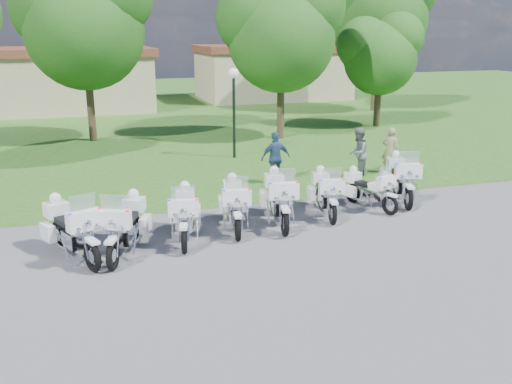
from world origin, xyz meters
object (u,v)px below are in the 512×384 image
object	(u,v)px
motorcycle_0	(71,229)
lamp_post	(234,90)
motorcycle_6	(368,188)
motorcycle_2	(185,213)
bystander_c	(276,158)
motorcycle_1	(126,225)
motorcycle_5	(325,192)
motorcycle_3	(234,203)
motorcycle_4	(278,197)
bystander_b	(358,153)
motorcycle_7	(401,177)
bystander_a	(390,150)

from	to	relation	value
motorcycle_0	lamp_post	bearing A→B (deg)	-147.86
motorcycle_6	lamp_post	bearing A→B (deg)	-93.49
motorcycle_2	bystander_c	distance (m)	6.12
motorcycle_1	motorcycle_5	bearing A→B (deg)	-145.46
motorcycle_3	bystander_c	distance (m)	4.87
motorcycle_1	motorcycle_5	distance (m)	6.05
motorcycle_5	lamp_post	bearing A→B (deg)	-75.02
lamp_post	bystander_c	world-z (taller)	lamp_post
motorcycle_3	bystander_c	size ratio (longest dim) A/B	1.34
motorcycle_4	motorcycle_6	bearing A→B (deg)	-160.07
motorcycle_3	lamp_post	bearing A→B (deg)	-94.37
motorcycle_3	motorcycle_5	bearing A→B (deg)	-161.43
motorcycle_3	bystander_b	distance (m)	7.07
motorcycle_0	motorcycle_1	distance (m)	1.27
motorcycle_1	motorcycle_3	distance (m)	3.16
motorcycle_2	motorcycle_5	bearing A→B (deg)	-157.21
motorcycle_2	motorcycle_4	size ratio (longest dim) A/B	0.93
motorcycle_6	motorcycle_7	size ratio (longest dim) A/B	0.83
motorcycle_0	motorcycle_1	bearing A→B (deg)	154.56
motorcycle_5	bystander_b	size ratio (longest dim) A/B	1.28
motorcycle_7	bystander_a	world-z (taller)	motorcycle_7
motorcycle_6	motorcycle_7	xyz separation A→B (m)	(1.39, 0.44, 0.13)
motorcycle_4	motorcycle_6	world-z (taller)	motorcycle_4
lamp_post	motorcycle_6	bearing A→B (deg)	-76.00
motorcycle_2	motorcycle_4	world-z (taller)	motorcycle_4
motorcycle_4	bystander_c	xyz separation A→B (m)	(1.35, 4.05, 0.18)
motorcycle_1	motorcycle_7	world-z (taller)	motorcycle_7
motorcycle_7	bystander_c	distance (m)	4.42
motorcycle_0	motorcycle_4	distance (m)	5.65
motorcycle_1	motorcycle_6	bearing A→B (deg)	-146.74
motorcycle_0	motorcycle_3	world-z (taller)	motorcycle_0
motorcycle_0	bystander_b	size ratio (longest dim) A/B	1.34
motorcycle_1	lamp_post	size ratio (longest dim) A/B	0.64
motorcycle_3	motorcycle_7	bearing A→B (deg)	-159.24
lamp_post	bystander_b	distance (m)	6.07
bystander_a	bystander_c	bearing A→B (deg)	42.46
bystander_b	bystander_c	distance (m)	3.17
bystander_a	bystander_c	size ratio (longest dim) A/B	0.94
motorcycle_1	bystander_c	size ratio (longest dim) A/B	1.31
bystander_c	bystander_b	bearing A→B (deg)	175.39
motorcycle_2	motorcycle_6	size ratio (longest dim) A/B	1.16
motorcycle_4	lamp_post	bearing A→B (deg)	-86.66
motorcycle_2	motorcycle_7	xyz separation A→B (m)	(7.24, 1.43, 0.05)
lamp_post	bystander_b	world-z (taller)	lamp_post
bystander_b	motorcycle_0	bearing A→B (deg)	-23.68
bystander_a	motorcycle_5	bearing A→B (deg)	81.35
bystander_b	motorcycle_4	bearing A→B (deg)	-8.32
motorcycle_4	motorcycle_7	distance (m)	4.59
bystander_a	bystander_b	xyz separation A→B (m)	(-1.51, -0.28, 0.05)
motorcycle_0	motorcycle_2	distance (m)	2.85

